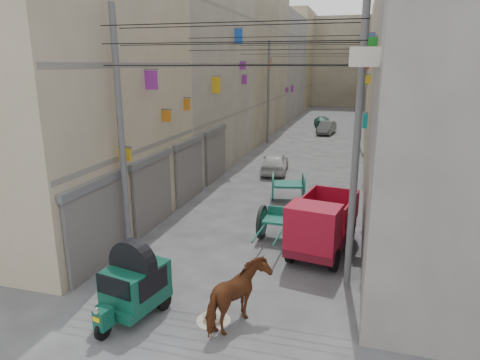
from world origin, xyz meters
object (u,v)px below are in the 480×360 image
(mini_truck, at_px, (320,229))
(distant_car_green, at_px, (322,121))
(horse, at_px, (238,297))
(distant_car_grey, at_px, (326,128))
(tonga_cart, at_px, (277,223))
(distant_car_white, at_px, (275,162))
(second_cart, at_px, (288,186))
(feed_sack, at_px, (213,316))
(auto_rickshaw, at_px, (134,282))

(mini_truck, relative_size, distant_car_green, 1.06)
(horse, height_order, distant_car_grey, horse)
(tonga_cart, xyz_separation_m, distant_car_white, (-2.06, 9.86, -0.03))
(second_cart, distance_m, distant_car_green, 25.45)
(tonga_cart, xyz_separation_m, feed_sack, (-0.53, -5.52, -0.51))
(feed_sack, distance_m, distant_car_white, 15.47)
(auto_rickshaw, relative_size, distant_car_grey, 0.66)
(distant_car_green, bearing_deg, auto_rickshaw, 78.61)
(horse, height_order, distant_car_white, horse)
(feed_sack, height_order, distant_car_grey, distant_car_grey)
(tonga_cart, bearing_deg, distant_car_white, 103.64)
(distant_car_white, xyz_separation_m, distant_car_grey, (1.70, 15.52, -0.04))
(mini_truck, height_order, distant_car_white, mini_truck)
(mini_truck, relative_size, second_cart, 2.20)
(tonga_cart, bearing_deg, auto_rickshaw, -111.70)
(horse, distance_m, distant_car_green, 35.75)
(horse, bearing_deg, distant_car_green, -68.54)
(distant_car_white, xyz_separation_m, distant_car_green, (0.85, 20.31, -0.09))
(auto_rickshaw, height_order, second_cart, auto_rickshaw)
(tonga_cart, relative_size, distant_car_grey, 0.79)
(feed_sack, height_order, distant_car_white, distant_car_white)
(second_cart, xyz_separation_m, feed_sack, (-0.12, -10.25, -0.57))
(second_cart, bearing_deg, distant_car_grey, 77.51)
(mini_truck, relative_size, distant_car_white, 1.07)
(distant_car_grey, bearing_deg, horse, -82.06)
(distant_car_white, relative_size, distant_car_grey, 1.04)
(distant_car_grey, bearing_deg, feed_sack, -83.26)
(feed_sack, height_order, distant_car_green, distant_car_green)
(distant_car_green, bearing_deg, distant_car_white, 78.33)
(distant_car_grey, xyz_separation_m, distant_car_green, (-0.86, 4.79, -0.04))
(horse, distance_m, distant_car_white, 15.57)
(tonga_cart, bearing_deg, distant_car_green, 94.16)
(feed_sack, bearing_deg, horse, -2.78)
(tonga_cart, distance_m, horse, 5.56)
(feed_sack, bearing_deg, mini_truck, 64.30)
(auto_rickshaw, distance_m, horse, 2.66)
(distant_car_white, bearing_deg, distant_car_grey, -102.21)
(tonga_cart, height_order, feed_sack, tonga_cart)
(mini_truck, bearing_deg, tonga_cart, 156.91)
(feed_sack, relative_size, distant_car_white, 0.15)
(auto_rickshaw, xyz_separation_m, distant_car_white, (0.47, 15.66, -0.31))
(mini_truck, height_order, horse, mini_truck)
(feed_sack, distance_m, distant_car_green, 35.70)
(tonga_cart, distance_m, feed_sack, 5.57)
(second_cart, bearing_deg, horse, -99.45)
(distant_car_white, bearing_deg, distant_car_green, -98.34)
(tonga_cart, xyz_separation_m, horse, (0.12, -5.55, 0.16))
(mini_truck, height_order, distant_car_grey, mini_truck)
(distant_car_white, bearing_deg, second_cart, 101.92)
(distant_car_grey, bearing_deg, distant_car_white, -89.20)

